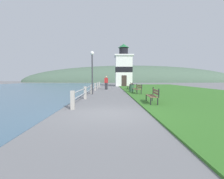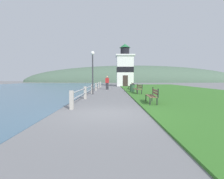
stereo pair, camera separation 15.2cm
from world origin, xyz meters
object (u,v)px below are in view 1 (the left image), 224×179
at_px(park_bench_near, 153,95).
at_px(lamp_post, 92,65).
at_px(park_bench_midway, 138,88).
at_px(lighthouse, 124,68).
at_px(person_strolling, 106,82).
at_px(trash_bin, 132,88).
at_px(park_bench_far, 130,86).

height_order(park_bench_near, lamp_post, lamp_post).
relative_size(park_bench_midway, lighthouse, 0.24).
height_order(person_strolling, trash_bin, person_strolling).
height_order(park_bench_midway, person_strolling, person_strolling).
xyz_separation_m(park_bench_near, lamp_post, (-4.12, 6.14, 2.20)).
bearing_deg(lighthouse, park_bench_far, -89.37).
xyz_separation_m(park_bench_far, lamp_post, (-4.29, -6.44, 2.20)).
bearing_deg(park_bench_far, park_bench_near, 88.11).
bearing_deg(lighthouse, lamp_post, -104.07).
height_order(park_bench_near, park_bench_far, same).
bearing_deg(park_bench_midway, park_bench_near, 83.28).
xyz_separation_m(park_bench_near, park_bench_far, (0.17, 12.58, 0.00)).
bearing_deg(park_bench_far, trash_bin, 84.01).
bearing_deg(person_strolling, trash_bin, -137.11).
xyz_separation_m(park_bench_far, person_strolling, (-3.15, 0.21, 0.43)).
xyz_separation_m(park_bench_far, trash_bin, (-0.35, -4.03, -0.11)).
distance_m(park_bench_near, lamp_post, 7.71).
distance_m(lighthouse, lamp_post, 17.20).
height_order(park_bench_far, person_strolling, person_strolling).
relative_size(park_bench_midway, trash_bin, 2.27).
bearing_deg(trash_bin, lighthouse, 89.07).
bearing_deg(park_bench_far, lamp_post, 55.24).
relative_size(park_bench_midway, lamp_post, 0.48).
bearing_deg(person_strolling, park_bench_far, -84.44).
distance_m(park_bench_near, park_bench_midway, 6.45).
bearing_deg(trash_bin, park_bench_near, -88.86).
xyz_separation_m(trash_bin, lamp_post, (-3.95, -2.41, 2.31)).
bearing_deg(trash_bin, park_bench_far, 85.10).
distance_m(park_bench_far, lighthouse, 10.60).
bearing_deg(lamp_post, park_bench_midway, 4.15).
bearing_deg(person_strolling, lamp_post, 179.70).
bearing_deg(park_bench_far, park_bench_midway, 88.41).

